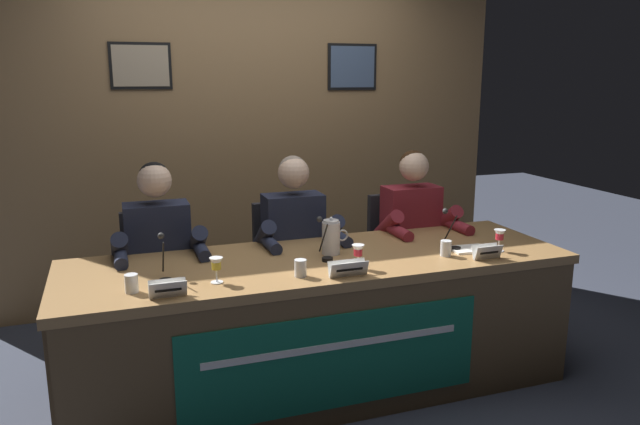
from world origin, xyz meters
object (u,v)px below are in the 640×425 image
Objects in this scene: water_cup_left at (132,284)px; water_cup_center at (300,269)px; juice_glass_center at (358,252)px; document_stack_right at (469,249)px; chair_right at (401,263)px; microphone_right at (452,236)px; water_pitcher_central at (331,237)px; juice_glass_left at (216,265)px; water_cup_right at (446,249)px; conference_table at (326,307)px; chair_center at (288,276)px; juice_glass_right at (500,236)px; panelist_center at (297,242)px; chair_left at (160,290)px; nameplate_center at (348,269)px; panelist_right at (416,231)px; nameplate_right at (487,252)px; panelist_left at (160,255)px; microphone_left at (164,265)px.

water_cup_center is at bearing -3.03° from water_cup_left.
juice_glass_center is 0.56× the size of document_stack_right.
microphone_right is at bearing -93.72° from chair_right.
chair_right is at bearing 37.94° from water_pitcher_central.
water_cup_right is at bearing 1.06° from juice_glass_left.
microphone_right is (0.77, 0.03, 0.32)m from conference_table.
juice_glass_left is 0.14× the size of chair_center.
juice_glass_right is at bearing -31.04° from microphone_right.
document_stack_right is at bearing -33.56° from panelist_center.
juice_glass_center reaches higher than conference_table.
juice_glass_center is at bearing -166.39° from microphone_right.
chair_left is 4.69× the size of nameplate_center.
water_pitcher_central is (-0.90, 0.26, 0.01)m from juice_glass_right.
chair_left is 10.78× the size of water_cup_center.
panelist_center reaches higher than nameplate_center.
juice_glass_center is (0.12, -0.65, 0.11)m from panelist_center.
chair_center is (0.81, 0.00, 0.00)m from chair_left.
water_cup_center is at bearing -106.01° from panelist_center.
nameplate_center is 0.97m from juice_glass_right.
panelist_right is at bearing 43.46° from juice_glass_center.
juice_glass_center is (1.11, -0.02, 0.05)m from water_cup_left.
chair_center is 0.81m from chair_right.
water_pitcher_central is at bearing -32.47° from chair_left.
water_cup_right is at bearing 176.36° from juice_glass_right.
panelist_right reaches higher than water_cup_left.
water_pitcher_central is (-0.68, 0.13, 0.02)m from microphone_right.
nameplate_center is 0.16× the size of panelist_right.
chair_left is 4.16× the size of document_stack_right.
chair_right is 7.39× the size of juice_glass_right.
conference_table is 2.19× the size of panelist_center.
chair_center reaches higher than conference_table.
water_cup_center is at bearing 176.81° from nameplate_right.
chair_right is at bearing 7.05° from panelist_left.
juice_glass_center is 0.57× the size of microphone_right.
chair_center is 0.70m from water_pitcher_central.
chair_right reaches higher than water_cup_center.
water_cup_left is at bearing -179.47° from juice_glass_left.
panelist_center is (0.81, -0.20, 0.28)m from chair_left.
chair_left is (-0.81, 0.72, -0.06)m from conference_table.
nameplate_center is at bearing -83.30° from conference_table.
panelist_center is at bearing 137.22° from water_cup_right.
document_stack_right is (0.08, -0.06, -0.07)m from microphone_right.
juice_glass_left is 1.37m from microphone_right.
water_cup_center is 0.98m from microphone_right.
document_stack_right is at bearing 13.59° from nameplate_center.
panelist_right is at bearing 17.48° from microphone_left.
microphone_left is at bearing 176.39° from water_cup_right.
water_cup_center is (-0.19, -0.16, 0.28)m from conference_table.
juice_glass_left reaches higher than conference_table.
panelist_left is 1.00× the size of panelist_right.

